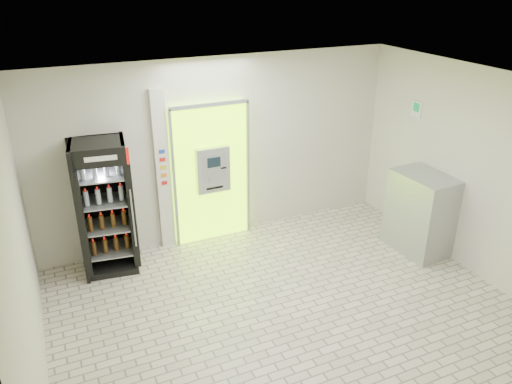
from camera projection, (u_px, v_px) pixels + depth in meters
ground at (289, 314)px, 6.63m from camera, size 6.00×6.00×0.00m
room_shell at (294, 187)px, 5.87m from camera, size 6.00×6.00×6.00m
atm_assembly at (211, 172)px, 8.08m from camera, size 1.30×0.24×2.33m
pillar at (163, 172)px, 7.77m from camera, size 0.22×0.11×2.60m
beverage_cooler at (105, 209)px, 7.30m from camera, size 0.84×0.79×2.02m
steel_cabinet at (420, 213)px, 7.90m from camera, size 0.72×1.02×1.30m
exit_sign at (417, 109)px, 8.04m from camera, size 0.02×0.22×0.26m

